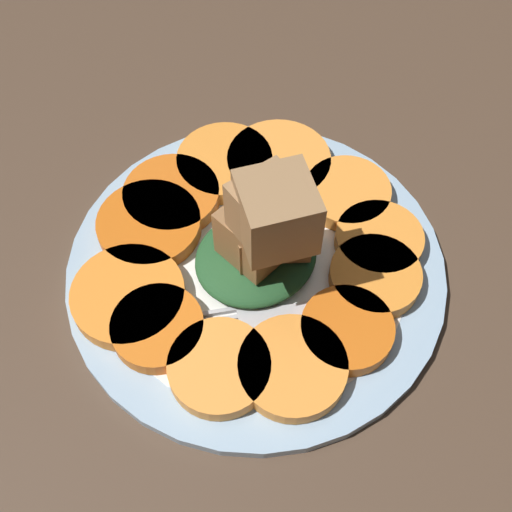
{
  "coord_description": "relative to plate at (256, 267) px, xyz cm",
  "views": [
    {
      "loc": [
        -15.08,
        -20.97,
        44.24
      ],
      "look_at": [
        0.0,
        0.0,
        4.1
      ],
      "focal_mm": 45.0,
      "sensor_mm": 36.0,
      "label": 1
    }
  ],
  "objects": [
    {
      "name": "carrot_slice_10",
      "position": [
        -1.99,
        8.81,
        1.24
      ],
      "size": [
        7.69,
        7.69,
        1.33
      ],
      "primitive_type": "cylinder",
      "color": "orange",
      "rests_on": "plate"
    },
    {
      "name": "center_pile",
      "position": [
        0.36,
        -0.73,
        5.19
      ],
      "size": [
        9.39,
        9.41,
        11.11
      ],
      "color": "#235128",
      "rests_on": "plate"
    },
    {
      "name": "carrot_slice_6",
      "position": [
        8.61,
        -4.11,
        1.24
      ],
      "size": [
        6.72,
        6.72,
        1.33
      ],
      "primitive_type": "cylinder",
      "color": "orange",
      "rests_on": "plate"
    },
    {
      "name": "table_slab",
      "position": [
        0.0,
        0.0,
        -1.52
      ],
      "size": [
        120.0,
        120.0,
        2.0
      ],
      "primitive_type": "cube",
      "color": "#4C3828",
      "rests_on": "ground"
    },
    {
      "name": "fork",
      "position": [
        -0.51,
        -4.94,
        0.78
      ],
      "size": [
        16.75,
        9.0,
        0.4
      ],
      "rotation": [
        0.0,
        0.0,
        -0.43
      ],
      "color": "#B2B2B7",
      "rests_on": "plate"
    },
    {
      "name": "carrot_slice_0",
      "position": [
        -9.37,
        2.77,
        1.24
      ],
      "size": [
        8.24,
        8.24,
        1.33
      ],
      "primitive_type": "cylinder",
      "color": "orange",
      "rests_on": "plate"
    },
    {
      "name": "carrot_slice_3",
      "position": [
        -3.1,
        -8.54,
        1.24
      ],
      "size": [
        7.46,
        7.46,
        1.33
      ],
      "primitive_type": "cylinder",
      "color": "orange",
      "rests_on": "plate"
    },
    {
      "name": "carrot_slice_4",
      "position": [
        1.7,
        -8.53,
        1.24
      ],
      "size": [
        6.56,
        6.56,
        1.33
      ],
      "primitive_type": "cylinder",
      "color": "orange",
      "rests_on": "plate"
    },
    {
      "name": "carrot_slice_7",
      "position": [
        9.58,
        0.77,
        1.24
      ],
      "size": [
        6.91,
        6.91,
        1.33
      ],
      "primitive_type": "cylinder",
      "color": "orange",
      "rests_on": "plate"
    },
    {
      "name": "plate",
      "position": [
        0.0,
        0.0,
        0.0
      ],
      "size": [
        28.71,
        28.71,
        1.05
      ],
      "color": "#99B7D1",
      "rests_on": "table_slab"
    },
    {
      "name": "carrot_slice_1",
      "position": [
        -8.97,
        -0.66,
        1.24
      ],
      "size": [
        6.54,
        6.54,
        1.33
      ],
      "primitive_type": "cylinder",
      "color": "orange",
      "rests_on": "plate"
    },
    {
      "name": "carrot_slice_2",
      "position": [
        -7.12,
        -5.66,
        1.24
      ],
      "size": [
        7.03,
        7.03,
        1.33
      ],
      "primitive_type": "cylinder",
      "color": "#F9963A",
      "rests_on": "plate"
    },
    {
      "name": "carrot_slice_11",
      "position": [
        -4.92,
        7.35,
        1.24
      ],
      "size": [
        8.06,
        8.06,
        1.33
      ],
      "primitive_type": "cylinder",
      "color": "#D76115",
      "rests_on": "plate"
    },
    {
      "name": "carrot_slice_8",
      "position": [
        7.05,
        6.57,
        1.24
      ],
      "size": [
        8.58,
        8.58,
        1.33
      ],
      "primitive_type": "cylinder",
      "color": "#F99539",
      "rests_on": "plate"
    },
    {
      "name": "carrot_slice_9",
      "position": [
        3.41,
        9.19,
        1.24
      ],
      "size": [
        7.92,
        7.92,
        1.33
      ],
      "primitive_type": "cylinder",
      "color": "orange",
      "rests_on": "plate"
    },
    {
      "name": "carrot_slice_5",
      "position": [
        6.21,
        -6.39,
        1.24
      ],
      "size": [
        6.75,
        6.75,
        1.33
      ],
      "primitive_type": "cylinder",
      "color": "orange",
      "rests_on": "plate"
    }
  ]
}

